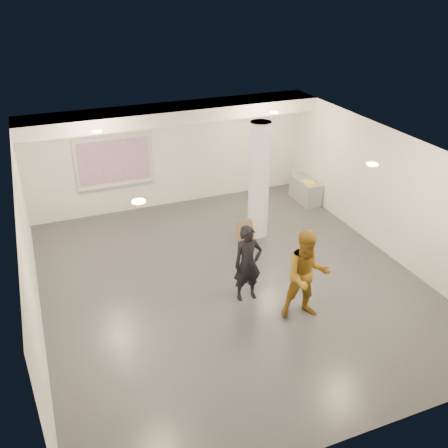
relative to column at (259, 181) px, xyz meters
name	(u,v)px	position (x,y,z in m)	size (l,w,h in m)	color
floor	(231,281)	(-1.50, -1.80, -1.50)	(8.00, 9.00, 0.01)	#35383C
ceiling	(232,153)	(-1.50, -1.80, 1.50)	(8.00, 9.00, 0.01)	white
wall_back	(170,155)	(-1.50, 2.70, 0.00)	(8.00, 0.01, 3.00)	silver
wall_front	(360,362)	(-1.50, -6.30, 0.00)	(8.00, 0.01, 3.00)	silver
wall_left	(29,259)	(-5.50, -1.80, 0.00)	(0.01, 9.00, 3.00)	silver
wall_right	(388,193)	(2.50, -1.80, 0.00)	(0.01, 9.00, 3.00)	silver
soffit_band	(174,113)	(-1.50, 2.15, 1.32)	(8.00, 1.10, 0.36)	silver
downlight_nw	(97,132)	(-3.70, 0.70, 1.48)	(0.22, 0.22, 0.02)	#FFEE85
downlight_ne	(274,112)	(0.70, 0.70, 1.48)	(0.22, 0.22, 0.02)	#FFEE85
downlight_sw	(139,201)	(-3.70, -3.30, 1.48)	(0.22, 0.22, 0.02)	#FFEE85
downlight_se	(372,164)	(0.70, -3.30, 1.48)	(0.22, 0.22, 0.02)	#FFEE85
column	(259,181)	(0.00, 0.00, 0.00)	(0.52, 0.52, 3.00)	white
projection_screen	(114,162)	(-3.10, 2.65, 0.03)	(2.10, 0.13, 1.42)	silver
credenza	(305,190)	(2.22, 1.37, -1.17)	(0.48, 1.15, 0.67)	gray
papers_stack	(308,182)	(2.19, 1.21, -0.82)	(0.27, 0.34, 0.02)	silver
postit_pad	(310,183)	(2.20, 1.10, -0.81)	(0.25, 0.34, 0.03)	yellow
cardboard_back	(253,227)	(-0.15, -0.07, -1.24)	(0.48, 0.04, 0.53)	olive
cardboard_front	(245,230)	(-0.40, -0.13, -1.25)	(0.45, 0.04, 0.49)	olive
woman	(248,264)	(-1.41, -2.48, -0.66)	(0.61, 0.40, 1.67)	black
man	(307,275)	(-0.60, -3.45, -0.56)	(0.92, 0.71, 1.89)	olive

